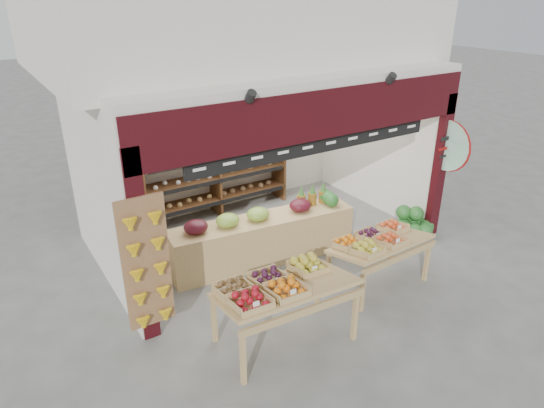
{
  "coord_description": "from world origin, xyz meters",
  "views": [
    {
      "loc": [
        -4.2,
        -6.33,
        4.28
      ],
      "look_at": [
        -0.28,
        -0.2,
        1.01
      ],
      "focal_mm": 32.0,
      "sensor_mm": 36.0,
      "label": 1
    }
  ],
  "objects_px": {
    "refrigerator": "(110,202)",
    "cardboard_stack": "(180,257)",
    "display_table_right": "(376,242)",
    "watermelon_pile": "(414,223)",
    "back_shelving": "(214,157)",
    "display_table_left": "(276,287)",
    "mid_counter": "(262,238)"
  },
  "relations": [
    {
      "from": "back_shelving",
      "to": "display_table_right",
      "type": "distance_m",
      "value": 3.82
    },
    {
      "from": "back_shelving",
      "to": "cardboard_stack",
      "type": "relative_size",
      "value": 2.89
    },
    {
      "from": "cardboard_stack",
      "to": "display_table_left",
      "type": "height_order",
      "value": "display_table_left"
    },
    {
      "from": "display_table_left",
      "to": "refrigerator",
      "type": "bearing_deg",
      "value": 104.16
    },
    {
      "from": "refrigerator",
      "to": "display_table_left",
      "type": "xyz_separation_m",
      "value": [
        0.98,
        -3.89,
        0.06
      ]
    },
    {
      "from": "refrigerator",
      "to": "cardboard_stack",
      "type": "relative_size",
      "value": 1.49
    },
    {
      "from": "refrigerator",
      "to": "cardboard_stack",
      "type": "height_order",
      "value": "refrigerator"
    },
    {
      "from": "display_table_left",
      "to": "display_table_right",
      "type": "distance_m",
      "value": 2.05
    },
    {
      "from": "back_shelving",
      "to": "refrigerator",
      "type": "height_order",
      "value": "back_shelving"
    },
    {
      "from": "watermelon_pile",
      "to": "display_table_right",
      "type": "bearing_deg",
      "value": -155.19
    },
    {
      "from": "display_table_left",
      "to": "watermelon_pile",
      "type": "distance_m",
      "value": 4.12
    },
    {
      "from": "refrigerator",
      "to": "display_table_right",
      "type": "xyz_separation_m",
      "value": [
        3.01,
        -3.58,
        -0.05
      ]
    },
    {
      "from": "cardboard_stack",
      "to": "mid_counter",
      "type": "relative_size",
      "value": 0.33
    },
    {
      "from": "back_shelving",
      "to": "refrigerator",
      "type": "bearing_deg",
      "value": -176.79
    },
    {
      "from": "mid_counter",
      "to": "display_table_right",
      "type": "height_order",
      "value": "mid_counter"
    },
    {
      "from": "display_table_right",
      "to": "watermelon_pile",
      "type": "height_order",
      "value": "display_table_right"
    },
    {
      "from": "cardboard_stack",
      "to": "mid_counter",
      "type": "distance_m",
      "value": 1.4
    },
    {
      "from": "mid_counter",
      "to": "display_table_left",
      "type": "xyz_separation_m",
      "value": [
        -0.95,
        -1.87,
        0.42
      ]
    },
    {
      "from": "cardboard_stack",
      "to": "watermelon_pile",
      "type": "relative_size",
      "value": 1.45
    },
    {
      "from": "display_table_right",
      "to": "watermelon_pile",
      "type": "distance_m",
      "value": 2.13
    },
    {
      "from": "mid_counter",
      "to": "display_table_left",
      "type": "distance_m",
      "value": 2.13
    },
    {
      "from": "back_shelving",
      "to": "mid_counter",
      "type": "distance_m",
      "value": 2.29
    },
    {
      "from": "display_table_left",
      "to": "display_table_right",
      "type": "bearing_deg",
      "value": 8.89
    },
    {
      "from": "display_table_right",
      "to": "back_shelving",
      "type": "bearing_deg",
      "value": 103.21
    },
    {
      "from": "back_shelving",
      "to": "mid_counter",
      "type": "relative_size",
      "value": 0.96
    },
    {
      "from": "back_shelving",
      "to": "refrigerator",
      "type": "distance_m",
      "value": 2.18
    },
    {
      "from": "display_table_left",
      "to": "watermelon_pile",
      "type": "bearing_deg",
      "value": 16.86
    },
    {
      "from": "display_table_right",
      "to": "watermelon_pile",
      "type": "xyz_separation_m",
      "value": [
        1.87,
        0.86,
        -0.56
      ]
    },
    {
      "from": "cardboard_stack",
      "to": "display_table_left",
      "type": "distance_m",
      "value": 2.45
    },
    {
      "from": "refrigerator",
      "to": "watermelon_pile",
      "type": "xyz_separation_m",
      "value": [
        4.88,
        -2.71,
        -0.6
      ]
    },
    {
      "from": "mid_counter",
      "to": "watermelon_pile",
      "type": "distance_m",
      "value": 3.03
    },
    {
      "from": "back_shelving",
      "to": "watermelon_pile",
      "type": "relative_size",
      "value": 4.21
    }
  ]
}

